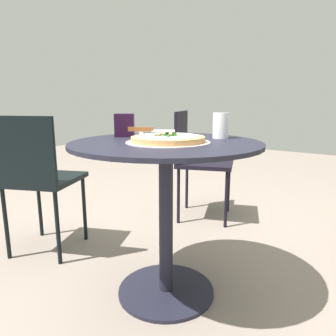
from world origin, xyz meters
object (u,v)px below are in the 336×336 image
object	(u,v)px
patio_chair_near	(196,156)
patio_chair_far	(37,173)
patio_table	(166,186)
drinking_cup	(221,126)
pizza_server	(152,130)
napkin_dispenser	(125,125)
pizza_on_tray	(168,139)

from	to	relation	value
patio_chair_near	patio_chair_far	distance (m)	1.20
patio_table	drinking_cup	bearing A→B (deg)	-28.40
drinking_cup	pizza_server	bearing A→B (deg)	149.45
patio_chair_near	napkin_dispenser	bearing A→B (deg)	-172.22
drinking_cup	patio_chair_near	xyz separation A→B (m)	(0.73, 0.57, -0.31)
pizza_on_tray	drinking_cup	size ratio (longest dim) A/B	3.00
napkin_dispenser	patio_chair_near	world-z (taller)	napkin_dispenser
patio_table	pizza_server	xyz separation A→B (m)	(-0.05, 0.04, 0.26)
napkin_dispenser	patio_chair_far	size ratio (longest dim) A/B	0.14
pizza_server	napkin_dispenser	size ratio (longest dim) A/B	1.74
pizza_on_tray	pizza_server	distance (m)	0.08
drinking_cup	patio_chair_near	world-z (taller)	drinking_cup
napkin_dispenser	drinking_cup	bearing A→B (deg)	-12.32
pizza_on_tray	napkin_dispenser	xyz separation A→B (m)	(0.07, 0.32, 0.04)
patio_chair_far	napkin_dispenser	bearing A→B (deg)	-73.48
patio_chair_near	drinking_cup	bearing A→B (deg)	-142.35
pizza_server	patio_chair_far	size ratio (longest dim) A/B	0.24
patio_table	pizza_on_tray	distance (m)	0.23
pizza_server	napkin_dispenser	world-z (taller)	napkin_dispenser
drinking_cup	patio_chair_far	bearing A→B (deg)	110.83
pizza_on_tray	drinking_cup	world-z (taller)	drinking_cup
drinking_cup	napkin_dispenser	bearing A→B (deg)	116.05
pizza_on_tray	napkin_dispenser	world-z (taller)	napkin_dispenser
drinking_cup	patio_chair_far	size ratio (longest dim) A/B	0.14
drinking_cup	napkin_dispenser	size ratio (longest dim) A/B	1.07
pizza_on_tray	napkin_dispenser	bearing A→B (deg)	77.76
pizza_server	napkin_dispenser	bearing A→B (deg)	69.55
napkin_dispenser	patio_table	bearing A→B (deg)	-47.36
pizza_on_tray	napkin_dispenser	distance (m)	0.33
drinking_cup	napkin_dispenser	xyz separation A→B (m)	(-0.21, 0.44, -0.00)
drinking_cup	patio_chair_near	size ratio (longest dim) A/B	0.14
pizza_server	patio_chair_near	size ratio (longest dim) A/B	0.24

